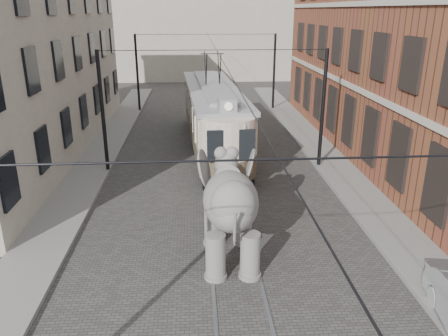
{
  "coord_description": "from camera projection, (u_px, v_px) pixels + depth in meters",
  "views": [
    {
      "loc": [
        -1.13,
        -15.16,
        7.72
      ],
      "look_at": [
        -0.1,
        0.37,
        2.1
      ],
      "focal_mm": 35.23,
      "sensor_mm": 36.0,
      "label": 1
    }
  ],
  "objects": [
    {
      "name": "distant_block",
      "position": [
        203.0,
        16.0,
        52.09
      ],
      "size": [
        28.0,
        10.0,
        14.0
      ],
      "primitive_type": "cube",
      "color": "gray",
      "rests_on": "ground"
    },
    {
      "name": "sidewalk_left",
      "position": [
        55.0,
        226.0,
        16.49
      ],
      "size": [
        2.0,
        60.0,
        0.15
      ],
      "primitive_type": "cube",
      "color": "slate",
      "rests_on": "ground"
    },
    {
      "name": "tram",
      "position": [
        213.0,
        101.0,
        25.33
      ],
      "size": [
        3.66,
        13.94,
        5.47
      ],
      "primitive_type": null,
      "rotation": [
        0.0,
        0.0,
        0.06
      ],
      "color": "beige",
      "rests_on": "ground"
    },
    {
      "name": "sidewalk_right",
      "position": [
        379.0,
        216.0,
        17.27
      ],
      "size": [
        2.0,
        60.0,
        0.15
      ],
      "primitive_type": "cube",
      "color": "slate",
      "rests_on": "ground"
    },
    {
      "name": "brick_building",
      "position": [
        416.0,
        43.0,
        24.01
      ],
      "size": [
        8.0,
        26.0,
        12.0
      ],
      "primitive_type": "cube",
      "color": "brown",
      "rests_on": "ground"
    },
    {
      "name": "ground",
      "position": [
        227.0,
        222.0,
        16.92
      ],
      "size": [
        120.0,
        120.0,
        0.0
      ],
      "primitive_type": "plane",
      "color": "#44423F"
    },
    {
      "name": "stucco_building",
      "position": [
        13.0,
        63.0,
        23.93
      ],
      "size": [
        7.0,
        24.0,
        10.0
      ],
      "primitive_type": "cube",
      "color": "gray",
      "rests_on": "ground"
    },
    {
      "name": "catenary",
      "position": [
        215.0,
        117.0,
        20.58
      ],
      "size": [
        11.0,
        30.2,
        6.0
      ],
      "primitive_type": null,
      "color": "black",
      "rests_on": "ground"
    },
    {
      "name": "tram_rails",
      "position": [
        227.0,
        222.0,
        16.92
      ],
      "size": [
        1.54,
        80.0,
        0.02
      ],
      "primitive_type": null,
      "color": "slate",
      "rests_on": "ground"
    },
    {
      "name": "elephant",
      "position": [
        231.0,
        214.0,
        13.88
      ],
      "size": [
        2.97,
        5.35,
        3.26
      ],
      "primitive_type": null,
      "rotation": [
        0.0,
        0.0,
        -0.01
      ],
      "color": "slate",
      "rests_on": "ground"
    }
  ]
}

